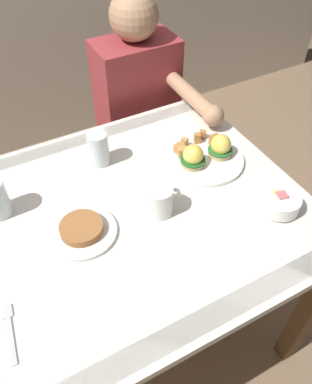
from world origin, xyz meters
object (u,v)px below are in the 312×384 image
object	(u,v)px
dining_table	(112,241)
side_plate	(82,230)
water_glass_near	(99,150)
diner_person	(141,109)
coffee_mug	(160,200)
fork	(10,329)
fruit_bowl	(280,203)
eggs_benedict_plate	(205,155)

from	to	relation	value
dining_table	side_plate	bearing A→B (deg)	-172.36
water_glass_near	diner_person	world-z (taller)	diner_person
coffee_mug	fork	distance (m)	0.52
dining_table	coffee_mug	world-z (taller)	coffee_mug
dining_table	fruit_bowl	distance (m)	0.53
side_plate	diner_person	world-z (taller)	diner_person
fruit_bowl	side_plate	world-z (taller)	fruit_bowl
eggs_benedict_plate	fork	xyz separation A→B (m)	(-0.74, -0.29, -0.02)
fork	water_glass_near	distance (m)	0.62
dining_table	fruit_bowl	xyz separation A→B (m)	(0.47, -0.21, 0.14)
fruit_bowl	diner_person	distance (m)	0.82
water_glass_near	diner_person	bearing A→B (deg)	46.75
eggs_benedict_plate	side_plate	xyz separation A→B (m)	(-0.48, -0.10, -0.01)
fruit_bowl	diner_person	bearing A→B (deg)	94.57
eggs_benedict_plate	side_plate	size ratio (longest dim) A/B	1.35
diner_person	fruit_bowl	bearing A→B (deg)	-85.43
fruit_bowl	water_glass_near	distance (m)	0.60
dining_table	eggs_benedict_plate	size ratio (longest dim) A/B	4.44
dining_table	coffee_mug	xyz separation A→B (m)	(0.15, -0.04, 0.16)
coffee_mug	eggs_benedict_plate	bearing A→B (deg)	28.37
eggs_benedict_plate	fork	world-z (taller)	eggs_benedict_plate
fork	water_glass_near	xyz separation A→B (m)	(0.42, 0.46, 0.05)
water_glass_near	diner_person	xyz separation A→B (m)	(0.33, 0.35, -0.14)
eggs_benedict_plate	water_glass_near	size ratio (longest dim) A/B	2.27
dining_table	coffee_mug	distance (m)	0.22
eggs_benedict_plate	diner_person	distance (m)	0.52
water_glass_near	eggs_benedict_plate	bearing A→B (deg)	-26.95
water_glass_near	diner_person	distance (m)	0.50
dining_table	eggs_benedict_plate	bearing A→B (deg)	12.77
coffee_mug	diner_person	world-z (taller)	diner_person
fork	diner_person	distance (m)	1.10
coffee_mug	water_glass_near	bearing A→B (deg)	103.96
water_glass_near	coffee_mug	bearing A→B (deg)	-76.04
fruit_bowl	eggs_benedict_plate	bearing A→B (deg)	104.00
dining_table	diner_person	world-z (taller)	diner_person
water_glass_near	side_plate	size ratio (longest dim) A/B	0.59
water_glass_near	diner_person	size ratio (longest dim) A/B	0.10
dining_table	fork	bearing A→B (deg)	-149.15
fork	side_plate	world-z (taller)	side_plate
fruit_bowl	fork	xyz separation A→B (m)	(-0.81, 0.00, -0.03)
fork	coffee_mug	bearing A→B (deg)	18.15
fork	diner_person	world-z (taller)	diner_person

